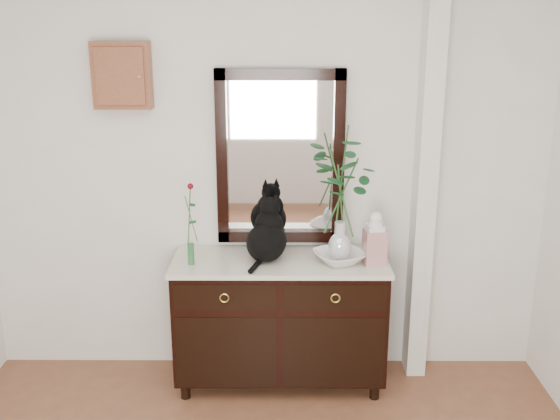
{
  "coord_description": "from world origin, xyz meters",
  "views": [
    {
      "loc": [
        0.12,
        -2.05,
        2.3
      ],
      "look_at": [
        0.1,
        1.63,
        1.2
      ],
      "focal_mm": 42.0,
      "sensor_mm": 36.0,
      "label": 1
    }
  ],
  "objects_px": {
    "sideboard": "(280,315)",
    "ginger_jar": "(375,237)",
    "cat": "(266,230)",
    "lotus_bowl": "(339,257)"
  },
  "relations": [
    {
      "from": "sideboard",
      "to": "ginger_jar",
      "type": "xyz_separation_m",
      "value": [
        0.57,
        -0.06,
        0.55
      ]
    },
    {
      "from": "lotus_bowl",
      "to": "ginger_jar",
      "type": "height_order",
      "value": "ginger_jar"
    },
    {
      "from": "sideboard",
      "to": "ginger_jar",
      "type": "bearing_deg",
      "value": -6.05
    },
    {
      "from": "sideboard",
      "to": "cat",
      "type": "height_order",
      "value": "cat"
    },
    {
      "from": "sideboard",
      "to": "cat",
      "type": "distance_m",
      "value": 0.58
    },
    {
      "from": "sideboard",
      "to": "cat",
      "type": "xyz_separation_m",
      "value": [
        -0.08,
        0.0,
        0.57
      ]
    },
    {
      "from": "cat",
      "to": "lotus_bowl",
      "type": "height_order",
      "value": "cat"
    },
    {
      "from": "sideboard",
      "to": "ginger_jar",
      "type": "height_order",
      "value": "ginger_jar"
    },
    {
      "from": "sideboard",
      "to": "ginger_jar",
      "type": "distance_m",
      "value": 0.79
    },
    {
      "from": "lotus_bowl",
      "to": "ginger_jar",
      "type": "bearing_deg",
      "value": -3.61
    }
  ]
}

